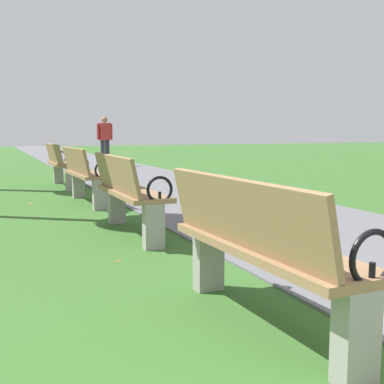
# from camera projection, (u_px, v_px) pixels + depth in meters

# --- Properties ---
(paved_walkway) EXTENTS (3.05, 44.00, 0.02)m
(paved_walkway) POSITION_uv_depth(u_px,v_px,m) (89.00, 163.00, 17.79)
(paved_walkway) COLOR slate
(paved_walkway) RESTS_ON ground
(park_bench_2) EXTENTS (0.53, 1.62, 0.90)m
(park_bench_2) POSITION_uv_depth(u_px,v_px,m) (258.00, 247.00, 2.82)
(park_bench_2) COLOR #93704C
(park_bench_2) RESTS_ON ground
(park_bench_3) EXTENTS (0.48, 1.60, 0.90)m
(park_bench_3) POSITION_uv_depth(u_px,v_px,m) (128.00, 192.00, 5.40)
(park_bench_3) COLOR #93704C
(park_bench_3) RESTS_ON ground
(park_bench_4) EXTENTS (0.53, 1.62, 0.90)m
(park_bench_4) POSITION_uv_depth(u_px,v_px,m) (85.00, 174.00, 7.75)
(park_bench_4) COLOR #93704C
(park_bench_4) RESTS_ON ground
(park_bench_5) EXTENTS (0.51, 1.61, 0.90)m
(park_bench_5) POSITION_uv_depth(u_px,v_px,m) (61.00, 164.00, 10.11)
(park_bench_5) COLOR #93704C
(park_bench_5) RESTS_ON ground
(pedestrian_walking) EXTENTS (0.53, 0.26, 1.62)m
(pedestrian_walking) POSITION_uv_depth(u_px,v_px,m) (105.00, 138.00, 15.89)
(pedestrian_walking) COLOR #2D2D38
(pedestrian_walking) RESTS_ON paved_walkway
(scattered_leaves) EXTENTS (5.15, 15.35, 0.02)m
(scattered_leaves) POSITION_uv_depth(u_px,v_px,m) (197.00, 208.00, 7.25)
(scattered_leaves) COLOR #93511E
(scattered_leaves) RESTS_ON ground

